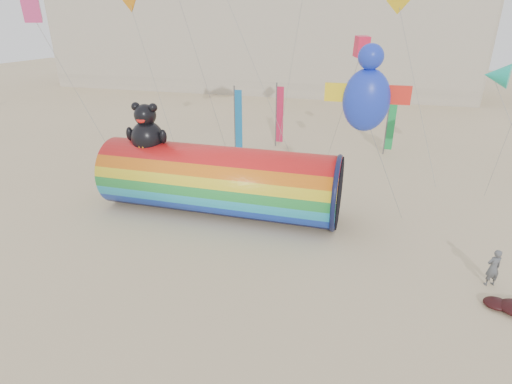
# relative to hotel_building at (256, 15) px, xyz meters

# --- Properties ---
(ground) EXTENTS (160.00, 160.00, 0.00)m
(ground) POSITION_rel_hotel_building_xyz_m (12.00, -45.95, -10.31)
(ground) COLOR #CCB58C
(ground) RESTS_ON ground
(hotel_building) EXTENTS (60.40, 15.40, 20.60)m
(hotel_building) POSITION_rel_hotel_building_xyz_m (0.00, 0.00, 0.00)
(hotel_building) COLOR #B7AD99
(hotel_building) RESTS_ON ground
(windsock_assembly) EXTENTS (12.77, 3.89, 5.89)m
(windsock_assembly) POSITION_rel_hotel_building_xyz_m (9.81, -42.29, -8.36)
(windsock_assembly) COLOR red
(windsock_assembly) RESTS_ON ground
(kite_handler) EXTENTS (0.69, 0.58, 1.62)m
(kite_handler) POSITION_rel_hotel_building_xyz_m (22.55, -45.59, -9.50)
(kite_handler) COLOR #4F5256
(kite_handler) RESTS_ON ground
(festival_banners) EXTENTS (12.02, 2.80, 5.20)m
(festival_banners) POSITION_rel_hotel_building_xyz_m (12.17, -30.14, -7.67)
(festival_banners) COLOR #59595E
(festival_banners) RESTS_ON ground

